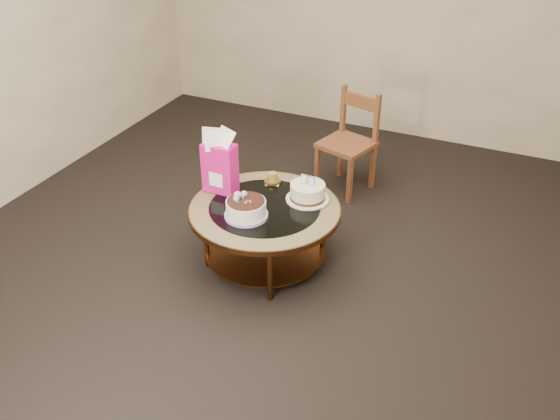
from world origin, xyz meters
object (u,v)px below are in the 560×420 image
at_px(decorated_cake, 246,209).
at_px(dining_chair, 349,142).
at_px(cream_cake, 308,192).
at_px(coffee_table, 265,217).
at_px(gift_bag, 220,161).

bearing_deg(decorated_cake, dining_chair, 81.35).
bearing_deg(cream_cake, coffee_table, -134.54).
relative_size(decorated_cake, cream_cake, 0.97).
height_order(cream_cake, dining_chair, dining_chair).
relative_size(coffee_table, gift_bag, 2.25).
xyz_separation_m(cream_cake, gift_bag, (-0.59, -0.13, 0.17)).
height_order(coffee_table, gift_bag, gift_bag).
distance_m(cream_cake, dining_chair, 1.06).
relative_size(coffee_table, dining_chair, 1.23).
relative_size(decorated_cake, gift_bag, 0.62).
xyz_separation_m(coffee_table, cream_cake, (0.22, 0.20, 0.14)).
distance_m(gift_bag, dining_chair, 1.32).
bearing_deg(gift_bag, cream_cake, 13.13).
bearing_deg(coffee_table, cream_cake, 41.70).
bearing_deg(coffee_table, gift_bag, 169.32).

